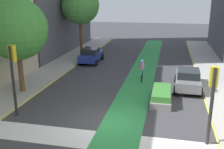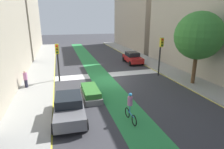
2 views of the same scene
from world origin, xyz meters
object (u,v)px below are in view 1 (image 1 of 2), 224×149
Objects in this scene: car_grey_right_far at (188,79)px; traffic_signal_near_right at (213,91)px; street_tree_near at (17,29)px; median_planter at (161,96)px; car_blue_left_far at (91,55)px; traffic_signal_near_left at (13,67)px; cyclist_in_lane at (142,70)px; street_tree_far at (80,5)px.

traffic_signal_near_right is at bearing -86.15° from car_grey_right_far.
traffic_signal_near_right is at bearing -19.67° from street_tree_near.
traffic_signal_near_right reaches higher than median_planter.
car_blue_left_far is at bearing 77.55° from street_tree_near.
traffic_signal_near_left is 12.62m from car_grey_right_far.
car_grey_right_far is (10.29, 6.97, -2.16)m from traffic_signal_near_left.
cyclist_in_lane is 0.28× the size of street_tree_near.
cyclist_in_lane is at bearing -46.29° from street_tree_far.
cyclist_in_lane is at bearing 114.46° from traffic_signal_near_right.
traffic_signal_near_right is 10.88m from traffic_signal_near_left.
car_blue_left_far is at bearing -55.35° from street_tree_far.
car_grey_right_far is at bearing -34.82° from car_blue_left_far.
car_grey_right_far is 3.87m from cyclist_in_lane.
street_tree_far is 17.20m from median_planter.
street_tree_near reaches higher than median_planter.
median_planter is (10.02, -12.85, -5.50)m from street_tree_far.
traffic_signal_near_left is 10.76m from cyclist_in_lane.
car_blue_left_far is at bearing 87.71° from traffic_signal_near_left.
car_grey_right_far and car_blue_left_far have the same top height.
median_planter is (10.14, 0.48, -4.28)m from street_tree_near.
car_blue_left_far reaches higher than median_planter.
street_tree_far reaches higher than cyclist_in_lane.
traffic_signal_near_right is 5.97m from median_planter.
traffic_signal_near_right is 2.06× the size of cyclist_in_lane.
traffic_signal_near_right reaches higher than car_blue_left_far.
traffic_signal_near_right is 21.95m from street_tree_far.
cyclist_in_lane is 10.29m from street_tree_near.
street_tree_far is (-1.59, 16.84, 2.94)m from traffic_signal_near_left.
cyclist_in_lane is 4.64m from median_planter.
car_grey_right_far is at bearing -39.72° from street_tree_far.
traffic_signal_near_right is 8.18m from car_grey_right_far.
car_blue_left_far is at bearing 128.92° from median_planter.
street_tree_far is at bearing 124.65° from car_blue_left_far.
car_grey_right_far is 0.53× the size of street_tree_far.
traffic_signal_near_left is 9.67m from median_planter.
traffic_signal_near_left reaches higher than traffic_signal_near_right.
car_blue_left_far is 0.53× the size of street_tree_far.
traffic_signal_near_right is 0.91× the size of traffic_signal_near_left.
car_grey_right_far is (-0.53, 7.94, -1.90)m from traffic_signal_near_right.
traffic_signal_near_right is 0.90× the size of car_blue_left_far.
cyclist_in_lane is at bearing -42.16° from car_blue_left_far.
car_grey_right_far is 16.27m from street_tree_far.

